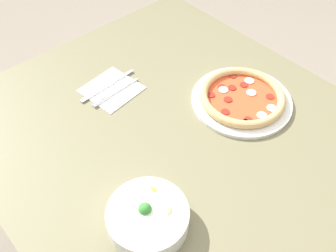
% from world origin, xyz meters
% --- Properties ---
extents(dining_table, '(1.35, 1.06, 0.78)m').
position_xyz_m(dining_table, '(0.00, 0.00, 0.68)').
color(dining_table, '#706B4C').
rests_on(dining_table, ground_plane).
extents(pizza, '(0.32, 0.32, 0.04)m').
position_xyz_m(pizza, '(0.02, -0.24, 0.79)').
color(pizza, white).
rests_on(pizza, dining_table).
extents(bowl, '(0.20, 0.20, 0.07)m').
position_xyz_m(bowl, '(-0.10, 0.26, 0.81)').
color(bowl, white).
rests_on(bowl, dining_table).
extents(napkin, '(0.18, 0.18, 0.00)m').
position_xyz_m(napkin, '(0.35, 0.04, 0.78)').
color(napkin, white).
rests_on(napkin, dining_table).
extents(fork, '(0.02, 0.18, 0.00)m').
position_xyz_m(fork, '(0.32, 0.04, 0.78)').
color(fork, silver).
rests_on(fork, napkin).
extents(knife, '(0.02, 0.22, 0.01)m').
position_xyz_m(knife, '(0.37, 0.03, 0.78)').
color(knife, silver).
rests_on(knife, napkin).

